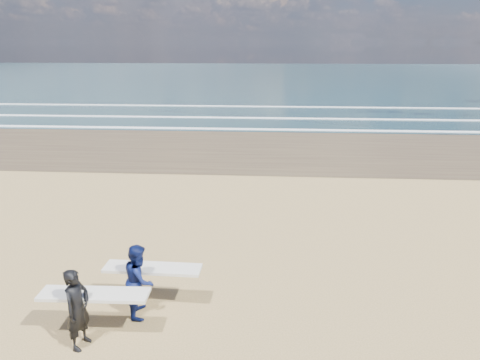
{
  "coord_description": "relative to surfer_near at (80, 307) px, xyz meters",
  "views": [
    {
      "loc": [
        3.44,
        -6.55,
        5.78
      ],
      "look_at": [
        2.6,
        6.0,
        1.73
      ],
      "focal_mm": 32.0,
      "sensor_mm": 36.0,
      "label": 1
    }
  ],
  "objects": [
    {
      "name": "ocean",
      "position": [
        20.16,
        71.59,
        -0.86
      ],
      "size": [
        220.0,
        100.0,
        0.02
      ],
      "primitive_type": "cube",
      "color": "#1A343B",
      "rests_on": "ground"
    },
    {
      "name": "foam_breakers",
      "position": [
        20.16,
        27.69,
        -0.81
      ],
      "size": [
        220.0,
        11.7,
        0.05
      ],
      "color": "white",
      "rests_on": "ground"
    },
    {
      "name": "surfer_near",
      "position": [
        0.0,
        0.0,
        0.0
      ],
      "size": [
        2.21,
        0.99,
        1.69
      ],
      "color": "black",
      "rests_on": "ground"
    },
    {
      "name": "surfer_far",
      "position": [
        0.87,
        1.14,
        -0.03
      ],
      "size": [
        2.21,
        1.08,
        1.66
      ],
      "color": "#0D174A",
      "rests_on": "ground"
    }
  ]
}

